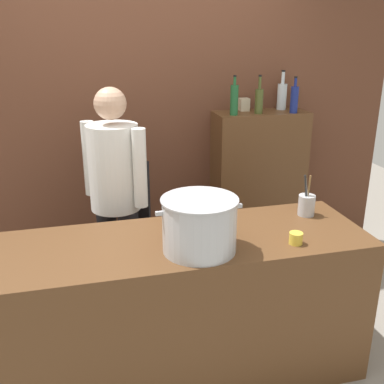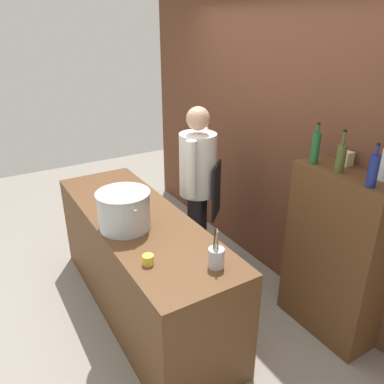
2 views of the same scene
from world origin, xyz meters
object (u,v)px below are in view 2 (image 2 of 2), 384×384
Objects in this scene: chef at (198,181)px; stockpot_large at (124,210)px; spice_tin_cream at (346,158)px; wine_bottle_cobalt at (373,170)px; utensil_crock at (216,257)px; butter_jar at (148,260)px; wine_bottle_green at (316,148)px; wine_bottle_olive at (341,157)px.

chef is 3.61× the size of stockpot_large.
wine_bottle_cobalt is at bearing -29.55° from spice_tin_cream.
spice_tin_cream reaches higher than utensil_crock.
spice_tin_cream is at bearing 150.45° from wine_bottle_cobalt.
wine_bottle_green reaches higher than butter_jar.
chef is at bearing -153.23° from spice_tin_cream.
wine_bottle_green reaches higher than utensil_crock.
wine_bottle_olive is at bearing 57.10° from stockpot_large.
utensil_crock is 1.10m from wine_bottle_olive.
wine_bottle_green is (0.97, 0.39, 0.53)m from chef.
chef is at bearing 153.23° from utensil_crock.
wine_bottle_green is at bearing -175.33° from wine_bottle_olive.
wine_bottle_olive is at bearing 86.81° from utensil_crock.
utensil_crock is at bearing -109.68° from wine_bottle_cobalt.
wine_bottle_green is (-0.16, 0.96, 0.52)m from utensil_crock.
wine_bottle_olive is (1.18, 0.41, 0.51)m from chef.
spice_tin_cream is at bearing 113.44° from wine_bottle_olive.
spice_tin_cream is (-0.07, 0.15, -0.05)m from wine_bottle_olive.
wine_bottle_olive is (0.05, 0.98, 0.50)m from utensil_crock.
chef reaches higher than stockpot_large.
stockpot_large reaches higher than utensil_crock.
butter_jar is 0.73× the size of spice_tin_cream.
wine_bottle_green is 0.24m from spice_tin_cream.
wine_bottle_olive reaches higher than utensil_crock.
chef is 1.27m from utensil_crock.
spice_tin_cream is (-0.35, 0.20, -0.06)m from wine_bottle_cobalt.
utensil_crock is (0.77, 0.30, -0.07)m from stockpot_large.
wine_bottle_cobalt is at bearing -8.85° from wine_bottle_olive.
wine_bottle_olive is at bearing 77.33° from butter_jar.
utensil_crock is 0.88× the size of wine_bottle_olive.
stockpot_large is 1.54× the size of wine_bottle_olive.
wine_bottle_green is at bearing 99.31° from utensil_crock.
wine_bottle_cobalt reaches higher than butter_jar.
spice_tin_cream is at bearing -107.07° from chef.
butter_jar is (-0.25, -0.36, -0.04)m from utensil_crock.
wine_bottle_cobalt is (0.28, -0.04, 0.00)m from wine_bottle_olive.
wine_bottle_cobalt is at bearing -3.05° from wine_bottle_green.
butter_jar is 1.44m from wine_bottle_green.
chef is 1.17m from wine_bottle_green.
stockpot_large is at bearing 158.40° from chef.
wine_bottle_green reaches higher than chef.
stockpot_large is 1.67m from spice_tin_cream.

